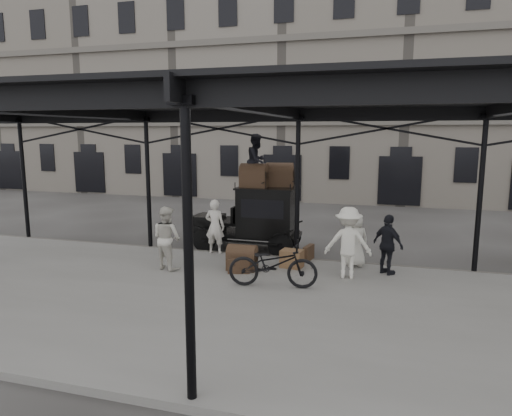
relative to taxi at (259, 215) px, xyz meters
The scene contains 18 objects.
ground 3.61m from the taxi, 63.70° to the right, with size 120.00×120.00×0.00m, color #383533.
platform 5.39m from the taxi, 73.38° to the right, with size 28.00×8.00×0.15m, color slate.
canopy 6.05m from the taxi, 72.46° to the right, with size 22.50×9.00×4.74m.
building_frontage 16.10m from the taxi, 84.24° to the left, with size 64.00×8.00×14.00m, color slate.
taxi is the anchor object (origin of this frame).
porter_left 1.66m from the taxi, 130.71° to the right, with size 0.63×0.41×1.73m, color silver.
porter_midleft 3.65m from the taxi, 119.01° to the right, with size 0.86×0.67×1.77m, color beige.
porter_centre 3.62m from the taxi, 24.23° to the right, with size 0.76×0.49×1.55m, color silver.
porter_official 4.64m from the taxi, 25.57° to the right, with size 0.96×0.40×1.64m, color black.
porter_right 4.10m from the taxi, 39.25° to the right, with size 1.22×0.70×1.89m, color silver.
bicycle 4.16m from the taxi, 69.27° to the right, with size 0.77×2.21×1.16m, color black.
porter_roof 1.84m from the taxi, 107.50° to the right, with size 0.84×0.65×1.72m, color black.
steamer_trunk_roof_near 1.32m from the taxi, 108.07° to the right, with size 0.88×0.54×0.64m, color #4B3623, non-canonical shape.
steamer_trunk_roof_far 1.48m from the taxi, 16.81° to the left, with size 0.89×0.54×0.65m, color #4B3623, non-canonical shape.
steamer_trunk_platform 2.82m from the taxi, 83.90° to the right, with size 0.81×0.50×0.60m, color #4B3623, non-canonical shape.
wicker_hamper 2.75m from the taxi, 53.05° to the right, with size 0.60×0.45×0.50m, color brown.
suitcase_upright 2.43m from the taxi, 33.21° to the right, with size 0.15×0.60×0.45m, color #4B3623.
suitcase_flat 3.20m from the taxi, 84.25° to the right, with size 0.60×0.15×0.40m, color #4B3623.
Camera 1 is at (2.58, -11.37, 3.94)m, focal length 32.00 mm.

